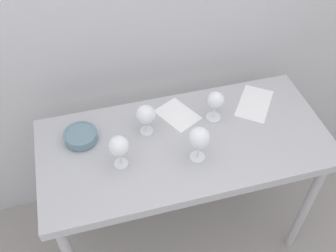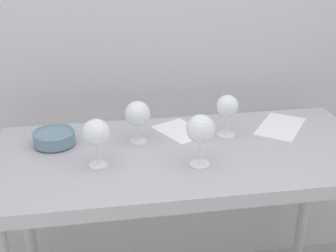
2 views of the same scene
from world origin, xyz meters
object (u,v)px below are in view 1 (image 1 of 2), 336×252
at_px(wine_glass_far_right, 215,101).
at_px(tasting_bowl, 81,136).
at_px(wine_glass_far_left, 146,115).
at_px(wine_glass_near_center, 199,138).
at_px(wine_glass_near_left, 119,147).
at_px(tasting_sheet_upper, 254,103).
at_px(tasting_sheet_lower, 178,115).

distance_m(wine_glass_far_right, tasting_bowl, 0.67).
distance_m(wine_glass_far_left, tasting_bowl, 0.33).
xyz_separation_m(wine_glass_near_center, wine_glass_far_left, (-0.19, 0.22, -0.02)).
bearing_deg(wine_glass_far_right, wine_glass_near_center, -125.16).
height_order(wine_glass_near_left, wine_glass_far_right, wine_glass_near_left).
relative_size(wine_glass_near_left, tasting_bowl, 1.08).
relative_size(wine_glass_near_center, wine_glass_far_left, 1.14).
bearing_deg(wine_glass_far_right, wine_glass_near_left, -161.31).
relative_size(wine_glass_near_center, wine_glass_far_right, 1.12).
bearing_deg(wine_glass_far_right, wine_glass_far_left, -179.43).
xyz_separation_m(tasting_sheet_upper, tasting_sheet_lower, (-0.41, 0.02, 0.00)).
distance_m(wine_glass_near_center, wine_glass_far_left, 0.29).
height_order(wine_glass_near_left, wine_glass_near_center, wine_glass_near_center).
bearing_deg(wine_glass_near_center, tasting_sheet_upper, 33.39).
height_order(wine_glass_far_right, tasting_sheet_lower, wine_glass_far_right).
xyz_separation_m(tasting_sheet_lower, tasting_bowl, (-0.49, -0.04, 0.03)).
bearing_deg(wine_glass_far_right, tasting_sheet_upper, 9.34).
bearing_deg(wine_glass_far_left, wine_glass_near_left, -133.23).
xyz_separation_m(tasting_sheet_upper, tasting_bowl, (-0.91, -0.02, 0.03)).
height_order(wine_glass_far_right, tasting_bowl, wine_glass_far_right).
xyz_separation_m(wine_glass_far_left, tasting_sheet_upper, (0.59, 0.04, -0.11)).
bearing_deg(wine_glass_near_left, tasting_bowl, 129.43).
bearing_deg(tasting_bowl, wine_glass_far_right, -1.75).
height_order(tasting_sheet_lower, tasting_bowl, tasting_bowl).
bearing_deg(wine_glass_near_center, wine_glass_near_left, 171.31).
xyz_separation_m(wine_glass_near_left, tasting_sheet_lower, (0.34, 0.24, -0.12)).
height_order(wine_glass_near_center, wine_glass_far_left, wine_glass_near_center).
bearing_deg(wine_glass_near_center, tasting_bowl, 154.18).
distance_m(wine_glass_near_left, tasting_sheet_lower, 0.43).
height_order(wine_glass_far_left, wine_glass_far_right, wine_glass_far_right).
height_order(wine_glass_near_left, tasting_bowl, wine_glass_near_left).
bearing_deg(wine_glass_near_center, tasting_sheet_lower, 92.44).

